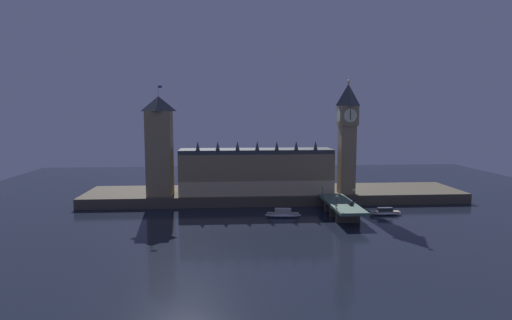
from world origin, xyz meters
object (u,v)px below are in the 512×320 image
pedestrian_mid_walk (353,200)px  street_lamp_far (323,189)px  clock_tower (347,135)px  car_southbound_lead (351,204)px  boat_upstream (283,214)px  boat_downstream (385,212)px  street_lamp_mid (354,194)px  victoria_tower (159,146)px  street_lamp_near (337,200)px  pedestrian_near_rail (336,206)px

pedestrian_mid_walk → street_lamp_far: bearing=129.6°
clock_tower → street_lamp_far: 36.76m
car_southbound_lead → pedestrian_mid_walk: size_ratio=2.53×
boat_upstream → boat_downstream: 52.24m
car_southbound_lead → street_lamp_mid: 7.79m
clock_tower → street_lamp_mid: (-4.90, -30.74, -28.08)m
victoria_tower → pedestrian_mid_walk: bearing=-18.4°
car_southbound_lead → street_lamp_far: street_lamp_far is taller
street_lamp_near → street_lamp_mid: size_ratio=0.99×
victoria_tower → boat_downstream: victoria_tower is taller
car_southbound_lead → street_lamp_mid: bearing=61.4°
street_lamp_mid → street_lamp_far: street_lamp_mid is taller
pedestrian_near_rail → street_lamp_near: 4.69m
clock_tower → street_lamp_near: 56.19m
victoria_tower → street_lamp_far: size_ratio=9.22×
clock_tower → pedestrian_near_rail: 55.25m
pedestrian_mid_walk → boat_downstream: (17.02, 0.66, -6.47)m
victoria_tower → street_lamp_mid: 107.92m
street_lamp_far → boat_upstream: (-23.18, -14.89, -9.44)m
clock_tower → victoria_tower: bearing=178.6°
pedestrian_mid_walk → street_lamp_near: 19.42m
victoria_tower → street_lamp_far: 92.46m
victoria_tower → car_southbound_lead: bearing=-22.1°
pedestrian_near_rail → boat_downstream: size_ratio=0.10×
clock_tower → boat_downstream: size_ratio=3.80×
car_southbound_lead → boat_upstream: 33.37m
clock_tower → victoria_tower: (-105.14, 2.61, -5.99)m
pedestrian_mid_walk → boat_upstream: pedestrian_mid_walk is taller
clock_tower → street_lamp_near: size_ratio=9.49×
boat_downstream → boat_upstream: bearing=-178.9°
boat_upstream → pedestrian_mid_walk: bearing=0.6°
street_lamp_mid → boat_downstream: size_ratio=0.41×
victoria_tower → street_lamp_far: victoria_tower is taller
car_southbound_lead → pedestrian_mid_walk: bearing=65.0°
boat_upstream → boat_downstream: boat_upstream is taller
pedestrian_near_rail → boat_upstream: size_ratio=0.09×
victoria_tower → street_lamp_near: bearing=-28.7°
car_southbound_lead → boat_upstream: bearing=169.7°
pedestrian_mid_walk → boat_downstream: 18.22m
street_lamp_far → street_lamp_mid: bearing=-49.8°
street_lamp_near → boat_upstream: street_lamp_near is taller
street_lamp_mid → street_lamp_far: size_ratio=1.03×
victoria_tower → car_southbound_lead: 107.74m
street_lamp_mid → boat_upstream: size_ratio=0.37×
clock_tower → street_lamp_far: (-17.33, -16.02, -28.18)m
pedestrian_near_rail → boat_downstream: 31.83m
car_southbound_lead → boat_upstream: car_southbound_lead is taller
street_lamp_near → clock_tower: bearing=69.1°
car_southbound_lead → pedestrian_near_rail: size_ratio=2.57×
pedestrian_near_rail → boat_downstream: (28.65, 12.26, -6.45)m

